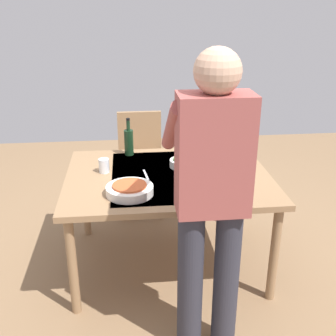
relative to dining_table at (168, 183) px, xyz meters
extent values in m
plane|color=#846647|center=(0.00, 0.00, -0.66)|extent=(6.00, 6.00, 0.00)
cube|color=#93704C|center=(0.00, 0.00, 0.05)|extent=(1.42, 1.09, 0.04)
cube|color=#B2B7C1|center=(0.00, 0.00, 0.07)|extent=(0.78, 0.93, 0.00)
cylinder|color=#93704C|center=(-0.64, -0.48, -0.32)|extent=(0.06, 0.06, 0.69)
cylinder|color=#93704C|center=(0.64, -0.48, -0.32)|extent=(0.06, 0.06, 0.69)
cylinder|color=#93704C|center=(-0.64, 0.48, -0.32)|extent=(0.06, 0.06, 0.69)
cylinder|color=#93704C|center=(0.64, 0.48, -0.32)|extent=(0.06, 0.06, 0.69)
cube|color=brown|center=(0.16, -0.85, -0.21)|extent=(0.40, 0.40, 0.04)
cube|color=#93704C|center=(0.16, -1.03, 0.03)|extent=(0.40, 0.04, 0.45)
cylinder|color=#93704C|center=(-0.01, -1.02, -0.44)|extent=(0.04, 0.04, 0.43)
cylinder|color=#93704C|center=(0.33, -1.02, -0.44)|extent=(0.04, 0.04, 0.43)
cylinder|color=#93704C|center=(-0.01, -0.68, -0.44)|extent=(0.04, 0.04, 0.43)
cylinder|color=#93704C|center=(0.33, -0.68, -0.44)|extent=(0.04, 0.04, 0.43)
cylinder|color=#2D2D38|center=(-0.04, 0.83, -0.22)|extent=(0.14, 0.14, 0.88)
cylinder|color=#2D2D38|center=(-0.24, 0.83, -0.22)|extent=(0.14, 0.14, 0.88)
cube|color=#9E4C47|center=(-0.14, 0.83, 0.52)|extent=(0.36, 0.20, 0.60)
sphere|color=tan|center=(-0.14, 0.83, 0.92)|extent=(0.22, 0.22, 0.22)
cylinder|color=#9E4C47|center=(0.03, 0.59, 0.59)|extent=(0.08, 0.52, 0.40)
cylinder|color=#9E4C47|center=(-0.31, 0.59, 0.59)|extent=(0.08, 0.52, 0.40)
cylinder|color=black|center=(0.26, -0.43, 0.17)|extent=(0.07, 0.07, 0.20)
cylinder|color=black|center=(0.26, -0.43, 0.31)|extent=(0.03, 0.03, 0.08)
cylinder|color=black|center=(0.26, -0.43, 0.36)|extent=(0.03, 0.03, 0.02)
cylinder|color=white|center=(-0.23, 0.21, 0.07)|extent=(0.06, 0.06, 0.01)
cylinder|color=white|center=(-0.23, 0.21, 0.11)|extent=(0.01, 0.01, 0.07)
cone|color=white|center=(-0.23, 0.21, 0.18)|extent=(0.07, 0.07, 0.07)
cylinder|color=beige|center=(-0.23, 0.21, 0.16)|extent=(0.03, 0.03, 0.03)
cylinder|color=silver|center=(-0.54, -0.37, 0.11)|extent=(0.08, 0.08, 0.09)
cylinder|color=silver|center=(-0.27, -0.23, 0.11)|extent=(0.07, 0.07, 0.09)
cylinder|color=silver|center=(0.45, -0.09, 0.12)|extent=(0.07, 0.07, 0.10)
cylinder|color=white|center=(0.27, 0.29, 0.10)|extent=(0.30, 0.30, 0.05)
cylinder|color=#C6562D|center=(0.27, 0.29, 0.12)|extent=(0.22, 0.22, 0.03)
cylinder|color=white|center=(-0.12, -0.13, 0.10)|extent=(0.18, 0.18, 0.05)
cylinder|color=#4C843D|center=(-0.12, -0.13, 0.12)|extent=(0.13, 0.13, 0.03)
cylinder|color=white|center=(-0.42, 0.02, 0.07)|extent=(0.23, 0.23, 0.01)
cube|color=silver|center=(0.16, -0.01, 0.07)|extent=(0.04, 0.18, 0.00)
camera|label=1|loc=(0.27, 2.65, 1.22)|focal=44.33mm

